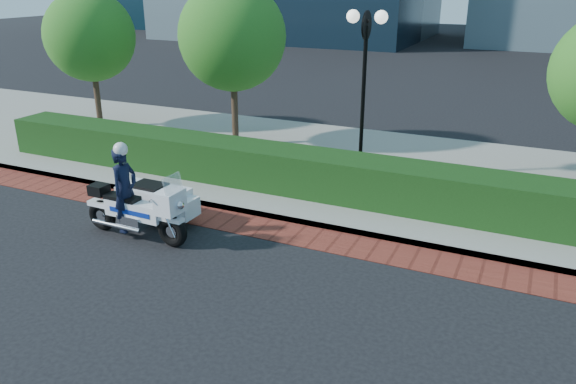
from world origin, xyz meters
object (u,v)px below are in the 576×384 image
at_px(tree_a, 90,36).
at_px(tree_b, 232,37).
at_px(police_motorcycle, 142,200).
at_px(lamppost, 364,69).

xyz_separation_m(tree_a, tree_b, (5.50, 0.00, 0.21)).
distance_m(tree_a, police_motorcycle, 9.50).
relative_size(lamppost, tree_a, 0.92).
bearing_deg(tree_a, police_motorcycle, -42.29).
distance_m(tree_b, police_motorcycle, 6.86).
bearing_deg(lamppost, tree_a, 172.59).
bearing_deg(tree_a, tree_b, 0.00).
xyz_separation_m(lamppost, tree_a, (-10.00, 1.30, 0.26)).
height_order(tree_a, tree_b, tree_b).
height_order(lamppost, police_motorcycle, lamppost).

